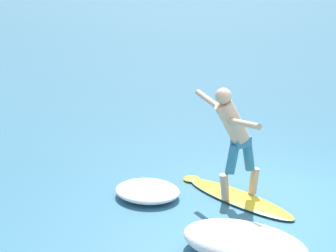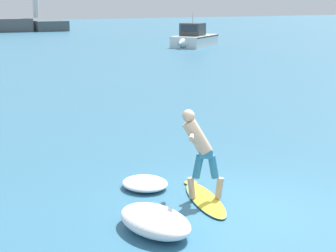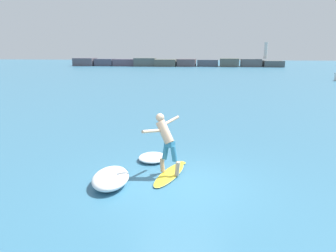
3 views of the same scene
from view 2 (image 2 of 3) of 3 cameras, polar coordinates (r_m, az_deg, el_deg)
ground_plane at (r=10.93m, az=7.01°, el=-8.23°), size 200.00×200.00×0.00m
surfboard at (r=11.24m, az=3.74°, el=-7.39°), size 1.06×2.31×0.20m
surfer at (r=10.87m, az=3.12°, el=-2.01°), size 1.08×1.54×1.78m
fishing_boat_near_jetty at (r=47.59m, az=2.63°, el=8.86°), size 5.59×4.91×2.86m
wave_foam_at_tail at (r=9.74m, az=-1.36°, el=-9.60°), size 1.14×1.74×0.38m
wave_foam_at_nose at (r=11.90m, az=-2.36°, el=-5.84°), size 0.95×1.07×0.21m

